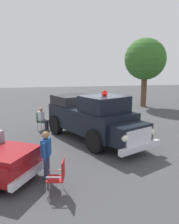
{
  "coord_description": "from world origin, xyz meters",
  "views": [
    {
      "loc": [
        -11.0,
        2.64,
        3.71
      ],
      "look_at": [
        0.26,
        0.37,
        1.39
      ],
      "focal_mm": 37.17,
      "sensor_mm": 36.0,
      "label": 1
    }
  ],
  "objects": [
    {
      "name": "oak_tree_left",
      "position": [
        8.69,
        -6.39,
        4.22
      ],
      "size": [
        3.67,
        3.67,
        6.1
      ],
      "color": "brown",
      "rests_on": "ground"
    },
    {
      "name": "vintage_fire_truck",
      "position": [
        0.05,
        0.27,
        1.2
      ],
      "size": [
        6.31,
        4.51,
        2.59
      ],
      "color": "black",
      "rests_on": "ground"
    },
    {
      "name": "lawn_chair_by_car",
      "position": [
        -4.7,
        2.27,
        0.59
      ],
      "size": [
        0.6,
        0.59,
        1.02
      ],
      "color": "#B7BABF",
      "rests_on": "ground"
    },
    {
      "name": "lawn_chair_near_truck",
      "position": [
        2.55,
        2.83,
        0.59
      ],
      "size": [
        0.67,
        0.67,
        1.02
      ],
      "color": "#B7BABF",
      "rests_on": "ground"
    },
    {
      "name": "spectator_seated",
      "position": [
        2.48,
        2.72,
        0.7
      ],
      "size": [
        0.59,
        0.65,
        1.29
      ],
      "color": "#383842",
      "rests_on": "ground"
    },
    {
      "name": "ground_plane",
      "position": [
        0.0,
        0.0,
        0.0
      ],
      "size": [
        60.0,
        60.0,
        0.0
      ],
      "primitive_type": "plane",
      "color": "#424244"
    },
    {
      "name": "spectator_standing",
      "position": [
        -3.89,
        2.62,
        0.96
      ],
      "size": [
        0.65,
        0.34,
        1.68
      ],
      "color": "#2D334C",
      "rests_on": "ground"
    }
  ]
}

